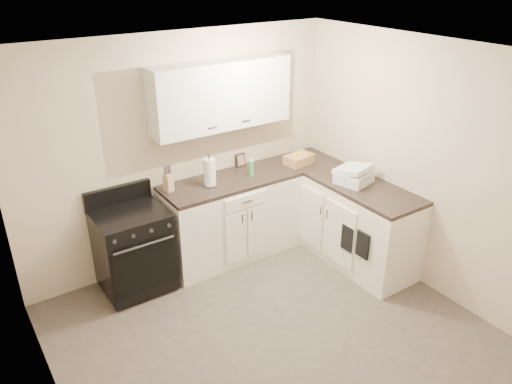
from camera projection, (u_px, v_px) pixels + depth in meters
floor at (279, 341)px, 4.49m from camera, size 3.60×3.60×0.00m
ceiling at (286, 59)px, 3.42m from camera, size 3.60×3.60×0.00m
wall_back at (181, 152)px, 5.30m from camera, size 3.60×0.00×3.60m
wall_right at (430, 170)px, 4.86m from camera, size 0.00×3.60×3.60m
wall_left at (46, 298)px, 3.05m from camera, size 0.00×3.60×3.60m
wall_front at (488, 356)px, 2.61m from camera, size 3.60×0.00×3.60m
base_cabinets_back at (232, 219)px, 5.64m from camera, size 1.55×0.60×0.90m
base_cabinets_right at (342, 216)px, 5.69m from camera, size 0.60×1.90×0.90m
countertop_back at (231, 181)px, 5.44m from camera, size 1.55×0.60×0.04m
countertop_right at (345, 179)px, 5.49m from camera, size 0.60×1.90×0.04m
upper_cabinets at (221, 95)px, 5.15m from camera, size 1.55×0.30×0.70m
stove at (134, 250)px, 5.03m from camera, size 0.69×0.59×0.83m
knife_block at (168, 183)px, 5.12m from camera, size 0.11×0.10×0.19m
paper_towel at (210, 172)px, 5.22m from camera, size 0.14×0.14×0.30m
soap_bottle at (251, 169)px, 5.46m from camera, size 0.07×0.07×0.18m
picture_frame at (241, 160)px, 5.74m from camera, size 0.12×0.05×0.15m
wicker_basket at (299, 159)px, 5.81m from camera, size 0.36×0.27×0.11m
countertop_grill at (354, 177)px, 5.33m from camera, size 0.41×0.40×0.13m
oven_mitt_near at (363, 245)px, 5.02m from camera, size 0.02×0.16×0.28m
oven_mitt_far at (347, 238)px, 5.20m from camera, size 0.02×0.16×0.28m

